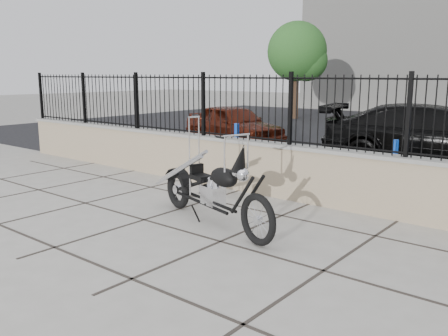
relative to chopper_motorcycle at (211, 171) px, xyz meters
name	(u,v)px	position (x,y,z in m)	size (l,w,h in m)	color
ground_plane	(144,220)	(-0.90, -0.51, -0.79)	(90.00, 90.00, 0.00)	#99968E
parking_lot	(413,137)	(-0.90, 11.99, -0.79)	(30.00, 30.00, 0.00)	black
retaining_wall	(243,165)	(-0.90, 1.99, -0.31)	(14.00, 0.36, 0.96)	gray
iron_fence	(244,108)	(-0.90, 1.99, 0.77)	(14.00, 0.08, 1.20)	black
chopper_motorcycle	(211,171)	(0.00, 0.00, 0.00)	(2.63, 0.46, 1.58)	black
car_red	(234,125)	(-4.63, 6.46, -0.16)	(1.49, 3.70, 1.26)	#48150A
car_black	(435,137)	(1.29, 6.45, -0.05)	(2.08, 5.11, 1.48)	black
bollard_a	(237,144)	(-2.51, 3.86, -0.28)	(0.12, 0.12, 1.01)	#0B23B3
bollard_b	(394,165)	(1.33, 3.75, -0.31)	(0.12, 0.12, 0.96)	#0B2FAF
tree_left	(297,49)	(-7.77, 15.46, 2.60)	(2.86, 2.86, 4.83)	#382619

